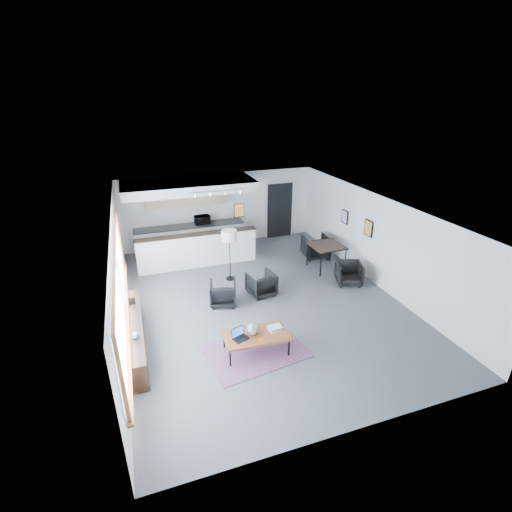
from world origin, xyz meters
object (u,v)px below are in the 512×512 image
object	(u,v)px
coffee_table	(256,336)
dining_chair_far	(315,247)
dining_table	(327,247)
floor_lamp	(229,237)
book_stack	(276,328)
microwave	(202,219)
armchair_right	(261,283)
armchair_left	(223,292)
dining_chair_near	(349,274)
ceramic_pot	(253,329)
laptop	(239,335)

from	to	relation	value
coffee_table	dining_chair_far	xyz separation A→B (m)	(3.57, 4.15, -0.07)
dining_table	floor_lamp	bearing A→B (deg)	174.46
book_stack	dining_chair_far	distance (m)	5.16
book_stack	microwave	distance (m)	6.17
armchair_right	armchair_left	bearing A→B (deg)	-1.33
dining_chair_near	dining_chair_far	xyz separation A→B (m)	(-0.03, 2.07, 0.04)
book_stack	dining_chair_far	size ratio (longest dim) A/B	0.46
coffee_table	dining_chair_far	world-z (taller)	dining_chair_far
floor_lamp	dining_table	xyz separation A→B (m)	(3.07, -0.30, -0.61)
armchair_right	dining_chair_far	xyz separation A→B (m)	(2.61, 1.81, -0.00)
ceramic_pot	floor_lamp	size ratio (longest dim) A/B	0.17
floor_lamp	microwave	distance (m)	2.67
coffee_table	dining_chair_near	world-z (taller)	dining_chair_near
book_stack	dining_chair_far	xyz separation A→B (m)	(3.10, 4.12, -0.14)
book_stack	coffee_table	bearing A→B (deg)	-176.38
book_stack	dining_table	bearing A→B (deg)	46.80
armchair_right	floor_lamp	xyz separation A→B (m)	(-0.57, 1.18, 1.00)
coffee_table	dining_chair_far	bearing A→B (deg)	52.38
coffee_table	microwave	bearing A→B (deg)	92.04
laptop	dining_table	xyz separation A→B (m)	(3.83, 3.21, 0.22)
dining_table	dining_chair_near	world-z (taller)	dining_table
armchair_left	floor_lamp	size ratio (longest dim) A/B	0.44
armchair_left	armchair_right	world-z (taller)	armchair_right
floor_lamp	dining_table	size ratio (longest dim) A/B	1.56
ceramic_pot	dining_chair_near	bearing A→B (deg)	29.29
book_stack	ceramic_pot	bearing A→B (deg)	179.90
dining_table	armchair_left	bearing A→B (deg)	-163.97
ceramic_pot	armchair_left	size ratio (longest dim) A/B	0.39
dining_chair_far	microwave	bearing A→B (deg)	-24.27
ceramic_pot	microwave	world-z (taller)	microwave
coffee_table	floor_lamp	distance (m)	3.66
armchair_left	dining_chair_far	distance (m)	4.23
laptop	book_stack	world-z (taller)	laptop
ceramic_pot	dining_table	world-z (taller)	dining_table
armchair_right	coffee_table	bearing A→B (deg)	58.25
dining_chair_near	microwave	size ratio (longest dim) A/B	1.18
dining_table	dining_chair_far	world-z (taller)	dining_table
laptop	ceramic_pot	distance (m)	0.32
book_stack	microwave	world-z (taller)	microwave
microwave	floor_lamp	bearing A→B (deg)	-86.18
dining_table	dining_chair_near	size ratio (longest dim) A/B	1.61
laptop	ceramic_pot	size ratio (longest dim) A/B	1.43
coffee_table	book_stack	xyz separation A→B (m)	(0.46, 0.03, 0.08)
ceramic_pot	dining_chair_far	size ratio (longest dim) A/B	0.38
laptop	floor_lamp	bearing A→B (deg)	56.78
ceramic_pot	dining_chair_far	world-z (taller)	ceramic_pot
armchair_left	dining_chair_far	bearing A→B (deg)	-136.75
laptop	armchair_left	bearing A→B (deg)	63.82
book_stack	armchair_left	bearing A→B (deg)	106.56
floor_lamp	laptop	bearing A→B (deg)	-102.29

